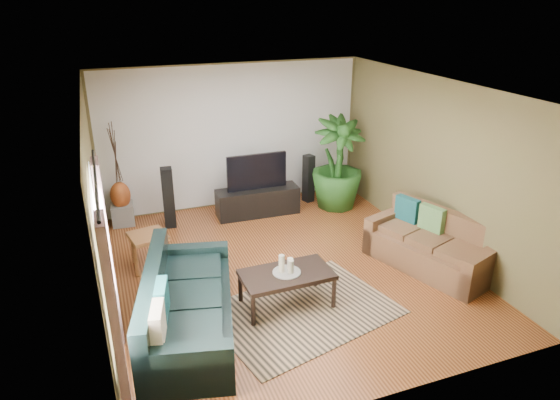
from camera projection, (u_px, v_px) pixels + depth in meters
name	position (u px, v px, depth m)	size (l,w,h in m)	color
floor	(285.00, 269.00, 7.50)	(5.50, 5.50, 0.00)	#9F5329
ceiling	(285.00, 88.00, 6.46)	(5.50, 5.50, 0.00)	white
wall_back	(233.00, 136.00, 9.36)	(5.00, 5.00, 0.00)	brown
wall_front	(391.00, 285.00, 4.60)	(5.00, 5.00, 0.00)	brown
wall_left	(97.00, 211.00, 6.18)	(5.50, 5.50, 0.00)	brown
wall_right	(434.00, 165.00, 7.79)	(5.50, 5.50, 0.00)	brown
backwall_panel	(233.00, 136.00, 9.35)	(4.90, 4.90, 0.00)	white
window_pane	(103.00, 269.00, 4.78)	(1.80, 1.80, 0.00)	white
curtain_near	(117.00, 335.00, 4.24)	(0.08, 0.35, 2.20)	gray
curtain_far	(108.00, 255.00, 5.54)	(0.08, 0.35, 2.20)	gray
curtain_rod	(95.00, 180.00, 4.45)	(0.03, 0.03, 1.90)	black
sofa_left	(189.00, 300.00, 6.00)	(2.34, 1.00, 0.85)	black
sofa_right	(430.00, 242.00, 7.40)	(1.87, 0.84, 0.85)	brown
area_rug	(303.00, 311.00, 6.51)	(2.29, 1.62, 0.01)	tan
coffee_table	(287.00, 289.00, 6.57)	(1.19, 0.65, 0.48)	black
candle_tray	(287.00, 272.00, 6.47)	(0.37, 0.37, 0.02)	gray
candle_tall	(282.00, 263.00, 6.43)	(0.08, 0.08, 0.24)	beige
candle_mid	(291.00, 266.00, 6.41)	(0.08, 0.08, 0.18)	beige
candle_short	(290.00, 263.00, 6.51)	(0.08, 0.08, 0.15)	white
tv_stand	(258.00, 202.00, 9.27)	(1.52, 0.46, 0.51)	black
television	(257.00, 172.00, 9.06)	(1.12, 0.06, 0.66)	black
speaker_left	(168.00, 198.00, 8.68)	(0.20, 0.22, 1.09)	black
speaker_right	(308.00, 178.00, 9.78)	(0.17, 0.19, 0.95)	black
potted_plant	(337.00, 163.00, 9.39)	(0.98, 0.98, 1.75)	#21521B
plant_pot	(336.00, 200.00, 9.67)	(0.32, 0.32, 0.25)	black
pedestal	(123.00, 214.00, 8.90)	(0.38, 0.38, 0.38)	gray
vase	(120.00, 195.00, 8.76)	(0.35, 0.35, 0.49)	#9C451C
side_table	(149.00, 251.00, 7.47)	(0.51, 0.51, 0.54)	brown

